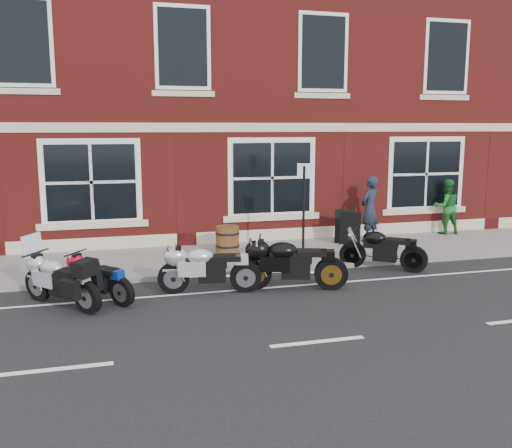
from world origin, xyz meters
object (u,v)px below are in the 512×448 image
Objects in this scene: pedestrian_right at (446,207)px; a_board_sign at (347,227)px; moto_touring_silver at (60,278)px; moto_sport_black at (291,262)px; moto_sport_red at (98,276)px; moto_naked_black at (381,247)px; pedestrian_left at (370,209)px; barrel_planter at (227,239)px; moto_sport_silver at (207,267)px; parking_sign at (304,205)px.

pedestrian_right is 3.71m from a_board_sign.
moto_sport_black is (4.64, -0.05, 0.04)m from moto_touring_silver.
moto_sport_red is at bearing -24.27° from moto_touring_silver.
moto_naked_black is at bearing -51.04° from moto_sport_black.
moto_touring_silver is at bearing 134.03° from moto_naked_black.
moto_naked_black is at bearing -33.65° from moto_touring_silver.
pedestrian_left is 4.38m from barrel_planter.
moto_naked_black is (7.30, 0.98, -0.01)m from moto_touring_silver.
pedestrian_right is at bearing 6.74° from barrel_planter.
pedestrian_left reaches higher than pedestrian_right.
a_board_sign reaches higher than barrel_planter.
barrel_planter is at bearing 28.55° from moto_sport_black.
moto_touring_silver is 5.19m from barrel_planter.
pedestrian_right reaches higher than moto_sport_black.
moto_naked_black is (2.66, 1.03, -0.05)m from moto_sport_black.
moto_touring_silver is 0.97× the size of pedestrian_right.
a_board_sign is at bearing 2.67° from barrel_planter.
moto_touring_silver is 1.07× the size of moto_sport_red.
moto_sport_black is at bearing -106.19° from a_board_sign.
pedestrian_left is (7.63, 3.49, 0.57)m from moto_sport_red.
moto_touring_silver is at bearing 107.10° from moto_sport_black.
pedestrian_right reaches higher than moto_sport_silver.
parking_sign reaches higher than moto_sport_black.
moto_sport_silver reaches higher than moto_naked_black.
moto_sport_black is at bearing -94.65° from parking_sign.
parking_sign is (-1.86, -1.45, 0.91)m from a_board_sign.
moto_touring_silver reaches higher than moto_sport_red.
pedestrian_left is at bearing 15.83° from pedestrian_right.
pedestrian_left is (1.02, 2.72, 0.52)m from moto_naked_black.
pedestrian_right is (10.46, 3.92, 0.47)m from moto_sport_red.
pedestrian_left reaches higher than a_board_sign.
pedestrian_right is (8.27, 3.97, 0.41)m from moto_sport_silver.
moto_sport_black is 3.17× the size of barrel_planter.
pedestrian_left is 2.87m from pedestrian_right.
moto_sport_silver is 2.19× the size of a_board_sign.
moto_naked_black is 2.16m from parking_sign.
pedestrian_right is at bearing -20.94° from moto_touring_silver.
moto_touring_silver is 9.13m from pedestrian_left.
moto_sport_silver is 6.50m from pedestrian_left.
moto_naked_black is 1.04× the size of pedestrian_right.
moto_sport_silver is at bearing -109.63° from barrel_planter.
pedestrian_right is at bearing -19.55° from moto_sport_red.
parking_sign is (1.02, 2.05, 0.92)m from moto_sport_black.
moto_sport_black is 1.33× the size of pedestrian_right.
moto_naked_black is at bearing 46.39° from pedestrian_right.
moto_sport_silver is 4.48m from moto_naked_black.
moto_sport_silver is 1.26× the size of pedestrian_right.
pedestrian_left reaches higher than moto_sport_red.
moto_touring_silver is 6.09m from parking_sign.
a_board_sign is at bearing -43.11° from moto_sport_silver.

